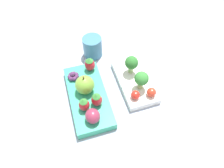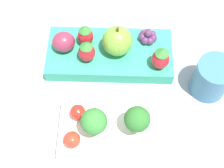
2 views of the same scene
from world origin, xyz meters
TOP-DOWN VIEW (x-y plane):
  - ground_plane at (0.00, 0.00)m, footprint 4.00×4.00m
  - bento_box_savoury at (0.00, 0.07)m, footprint 0.20×0.12m
  - bento_box_fruit at (-0.01, -0.08)m, footprint 0.24×0.14m
  - broccoli_floret_0 at (0.03, 0.07)m, footprint 0.04×0.04m
  - broccoli_floret_1 at (-0.03, 0.08)m, footprint 0.04×0.04m
  - cherry_tomato_0 at (0.06, 0.04)m, footprint 0.03×0.03m
  - cherry_tomato_1 at (0.07, 0.09)m, footprint 0.03×0.03m
  - apple at (-0.02, -0.08)m, footprint 0.05×0.05m
  - strawberry_0 at (0.03, -0.10)m, footprint 0.03×0.03m
  - strawberry_1 at (0.03, -0.07)m, footprint 0.03×0.03m
  - strawberry_2 at (-0.09, -0.03)m, footprint 0.03×0.03m
  - plum at (0.07, -0.09)m, footprint 0.04×0.04m
  - grape_cluster at (-0.08, -0.09)m, footprint 0.03×0.03m
  - drinking_cup at (-0.18, 0.01)m, footprint 0.06×0.06m

SIDE VIEW (x-z plane):
  - ground_plane at x=0.00m, z-range 0.00..0.00m
  - bento_box_savoury at x=0.00m, z-range 0.00..0.02m
  - bento_box_fruit at x=-0.01m, z-range 0.00..0.03m
  - cherry_tomato_0 at x=0.06m, z-range 0.02..0.05m
  - cherry_tomato_1 at x=0.07m, z-range 0.02..0.05m
  - drinking_cup at x=-0.18m, z-range 0.00..0.07m
  - grape_cluster at x=-0.08m, z-range 0.02..0.05m
  - plum at x=0.07m, z-range 0.03..0.06m
  - strawberry_0 at x=0.03m, z-range 0.03..0.07m
  - strawberry_1 at x=0.03m, z-range 0.03..0.07m
  - strawberry_2 at x=-0.09m, z-range 0.03..0.07m
  - apple at x=-0.02m, z-range 0.02..0.09m
  - broccoli_floret_1 at x=-0.03m, z-range 0.03..0.09m
  - broccoli_floret_0 at x=0.03m, z-range 0.03..0.09m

